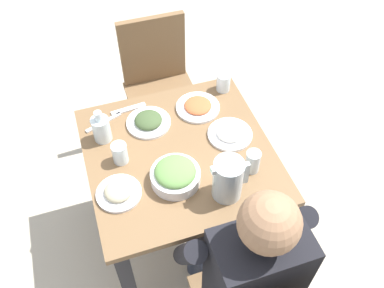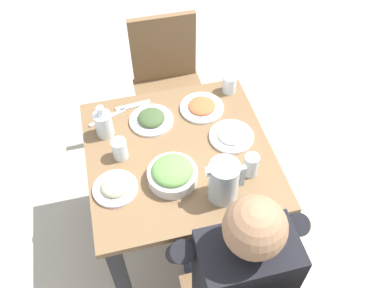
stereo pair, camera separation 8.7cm
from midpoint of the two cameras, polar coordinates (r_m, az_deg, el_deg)
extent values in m
plane|color=#B7AD99|center=(2.42, -0.33, -12.05)|extent=(8.00, 8.00, 0.00)
cube|color=brown|center=(1.82, -0.43, -1.39)|extent=(0.81, 0.81, 0.03)
cube|color=#232328|center=(1.94, -8.34, -18.08)|extent=(0.06, 0.06, 0.70)
cube|color=#232328|center=(2.03, 11.95, -13.45)|extent=(0.06, 0.06, 0.70)
cube|color=#232328|center=(2.31, -10.93, -2.13)|extent=(0.06, 0.06, 0.70)
cube|color=#232328|center=(2.38, 5.78, 1.05)|extent=(0.06, 0.06, 0.70)
cube|color=brown|center=(2.08, 10.30, -18.52)|extent=(0.04, 0.04, 0.44)
cube|color=brown|center=(2.76, 0.93, 5.89)|extent=(0.04, 0.04, 0.44)
cube|color=brown|center=(2.72, -6.05, 4.65)|extent=(0.04, 0.04, 0.44)
cube|color=brown|center=(2.54, 2.87, 0.72)|extent=(0.04, 0.04, 0.44)
cube|color=brown|center=(2.49, -4.67, -0.72)|extent=(0.04, 0.04, 0.44)
cube|color=brown|center=(2.45, -1.86, 6.43)|extent=(0.40, 0.40, 0.03)
cube|color=brown|center=(2.45, -2.95, 13.04)|extent=(0.38, 0.04, 0.42)
cube|color=black|center=(1.55, 8.69, -18.01)|extent=(0.32, 0.20, 0.50)
sphere|color=#936B4C|center=(1.22, 10.74, -11.33)|extent=(0.19, 0.19, 0.19)
cylinder|color=#2D3342|center=(1.85, 3.02, -16.75)|extent=(0.11, 0.38, 0.11)
cylinder|color=#2D3342|center=(2.11, 1.33, -14.35)|extent=(0.10, 0.10, 0.46)
cylinder|color=black|center=(1.54, -0.22, -14.86)|extent=(0.08, 0.23, 0.37)
cylinder|color=#2D3342|center=(1.89, 8.17, -15.46)|extent=(0.11, 0.38, 0.11)
cylinder|color=#2D3342|center=(2.14, 5.85, -13.29)|extent=(0.10, 0.10, 0.46)
cylinder|color=black|center=(1.63, 13.82, -11.36)|extent=(0.08, 0.23, 0.37)
cylinder|color=silver|center=(1.61, 5.91, -5.17)|extent=(0.12, 0.12, 0.19)
cube|color=silver|center=(1.62, 8.47, -4.42)|extent=(0.02, 0.02, 0.11)
cube|color=silver|center=(1.53, 4.23, -3.79)|extent=(0.04, 0.03, 0.02)
cylinder|color=white|center=(1.70, -1.24, -4.41)|extent=(0.21, 0.21, 0.05)
ellipsoid|color=#608E47|center=(1.67, -1.26, -3.70)|extent=(0.17, 0.17, 0.06)
cylinder|color=white|center=(1.93, -4.34, 3.24)|extent=(0.21, 0.21, 0.01)
ellipsoid|color=#3D512D|center=(1.92, -4.37, 3.60)|extent=(0.13, 0.13, 0.05)
cylinder|color=white|center=(1.87, 6.78, 1.00)|extent=(0.20, 0.20, 0.01)
ellipsoid|color=white|center=(1.86, 6.82, 1.32)|extent=(0.13, 0.13, 0.04)
cylinder|color=white|center=(1.99, 2.62, 4.97)|extent=(0.21, 0.21, 0.01)
ellipsoid|color=#CC5B33|center=(1.98, 2.63, 5.26)|extent=(0.13, 0.13, 0.03)
cylinder|color=white|center=(1.71, -9.09, -6.13)|extent=(0.18, 0.18, 0.01)
ellipsoid|color=#B7AD89|center=(1.69, -9.16, -5.79)|extent=(0.11, 0.11, 0.05)
cylinder|color=silver|center=(1.78, -8.59, -0.73)|extent=(0.07, 0.07, 0.10)
cylinder|color=silver|center=(2.06, 6.40, 8.20)|extent=(0.07, 0.07, 0.09)
cylinder|color=silver|center=(1.72, 9.58, -2.92)|extent=(0.06, 0.06, 0.11)
cylinder|color=silver|center=(1.87, -10.79, 2.66)|extent=(0.08, 0.08, 0.12)
cylinder|color=white|center=(1.89, -10.68, 2.16)|extent=(0.07, 0.07, 0.07)
cylinder|color=silver|center=(1.81, -11.16, 4.42)|extent=(0.03, 0.03, 0.04)
cube|color=silver|center=(2.01, -6.92, 5.22)|extent=(0.17, 0.04, 0.01)
cube|color=silver|center=(1.97, -10.39, 3.55)|extent=(0.18, 0.08, 0.01)
camera|label=1|loc=(0.04, -88.61, 1.64)|focal=38.64mm
camera|label=2|loc=(0.04, 91.39, -1.64)|focal=38.64mm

